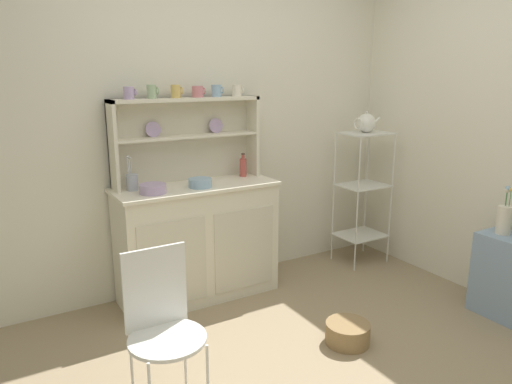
{
  "coord_description": "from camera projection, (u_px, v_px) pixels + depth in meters",
  "views": [
    {
      "loc": [
        -1.58,
        -1.71,
        1.63
      ],
      "look_at": [
        0.11,
        1.12,
        0.81
      ],
      "focal_mm": 33.72,
      "sensor_mm": 36.0,
      "label": 1
    }
  ],
  "objects": [
    {
      "name": "cup_cream_5",
      "position": [
        237.0,
        90.0,
        3.56
      ],
      "size": [
        0.08,
        0.07,
        0.08
      ],
      "color": "silver",
      "rests_on": "hutch_shelf_unit"
    },
    {
      "name": "jam_bottle",
      "position": [
        243.0,
        167.0,
        3.69
      ],
      "size": [
        0.05,
        0.05,
        0.18
      ],
      "color": "#B74C47",
      "rests_on": "hutch_cabinet"
    },
    {
      "name": "flower_vase",
      "position": [
        504.0,
        218.0,
        3.23
      ],
      "size": [
        0.1,
        0.1,
        0.33
      ],
      "color": "silver",
      "rests_on": "side_shelf_blue"
    },
    {
      "name": "hutch_shelf_unit",
      "position": [
        185.0,
        132.0,
        3.47
      ],
      "size": [
        1.1,
        0.18,
        0.61
      ],
      "color": "beige",
      "rests_on": "hutch_cabinet"
    },
    {
      "name": "cup_sky_4",
      "position": [
        217.0,
        91.0,
        3.48
      ],
      "size": [
        0.09,
        0.07,
        0.09
      ],
      "color": "#8EB2D1",
      "rests_on": "hutch_shelf_unit"
    },
    {
      "name": "wire_chair",
      "position": [
        162.0,
        321.0,
        2.22
      ],
      "size": [
        0.36,
        0.36,
        0.85
      ],
      "rotation": [
        0.0,
        0.0,
        -0.24
      ],
      "color": "white",
      "rests_on": "ground"
    },
    {
      "name": "utensil_jar",
      "position": [
        132.0,
        182.0,
        3.25
      ],
      "size": [
        0.08,
        0.08,
        0.24
      ],
      "color": "#B2B7C6",
      "rests_on": "hutch_cabinet"
    },
    {
      "name": "cup_sage_1",
      "position": [
        152.0,
        92.0,
        3.24
      ],
      "size": [
        0.08,
        0.06,
        0.09
      ],
      "color": "#9EB78E",
      "rests_on": "hutch_shelf_unit"
    },
    {
      "name": "cup_lilac_0",
      "position": [
        129.0,
        93.0,
        3.16
      ],
      "size": [
        0.08,
        0.07,
        0.08
      ],
      "color": "#B79ECC",
      "rests_on": "hutch_shelf_unit"
    },
    {
      "name": "floor_basket",
      "position": [
        348.0,
        333.0,
        2.97
      ],
      "size": [
        0.27,
        0.27,
        0.13
      ],
      "primitive_type": "cylinder",
      "color": "#93754C",
      "rests_on": "ground"
    },
    {
      "name": "wall_back",
      "position": [
        210.0,
        124.0,
        3.66
      ],
      "size": [
        3.84,
        0.05,
        2.5
      ],
      "primitive_type": "cube",
      "color": "silver",
      "rests_on": "ground"
    },
    {
      "name": "bakers_rack",
      "position": [
        363.0,
        184.0,
        4.12
      ],
      "size": [
        0.4,
        0.32,
        1.14
      ],
      "color": "silver",
      "rests_on": "ground"
    },
    {
      "name": "bowl_mixing_large",
      "position": [
        153.0,
        189.0,
        3.18
      ],
      "size": [
        0.18,
        0.18,
        0.06
      ],
      "primitive_type": "cylinder",
      "color": "#B79ECC",
      "rests_on": "hutch_cabinet"
    },
    {
      "name": "bowl_floral_medium",
      "position": [
        200.0,
        183.0,
        3.35
      ],
      "size": [
        0.16,
        0.16,
        0.06
      ],
      "primitive_type": "cylinder",
      "color": "#8EB2D1",
      "rests_on": "hutch_cabinet"
    },
    {
      "name": "ground_plane",
      "position": [
        345.0,
        382.0,
        2.6
      ],
      "size": [
        3.84,
        3.84,
        0.0
      ],
      "primitive_type": "plane",
      "color": "#998466",
      "rests_on": "ground"
    },
    {
      "name": "porcelain_teapot",
      "position": [
        366.0,
        123.0,
        4.0
      ],
      "size": [
        0.25,
        0.16,
        0.18
      ],
      "color": "white",
      "rests_on": "bakers_rack"
    },
    {
      "name": "hutch_cabinet",
      "position": [
        198.0,
        240.0,
        3.52
      ],
      "size": [
        1.17,
        0.45,
        0.85
      ],
      "color": "silver",
      "rests_on": "ground"
    },
    {
      "name": "cup_rose_3",
      "position": [
        198.0,
        92.0,
        3.41
      ],
      "size": [
        0.09,
        0.08,
        0.08
      ],
      "color": "#D17A84",
      "rests_on": "hutch_shelf_unit"
    },
    {
      "name": "cup_gold_2",
      "position": [
        176.0,
        91.0,
        3.32
      ],
      "size": [
        0.08,
        0.07,
        0.09
      ],
      "color": "#DBB760",
      "rests_on": "hutch_shelf_unit"
    }
  ]
}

